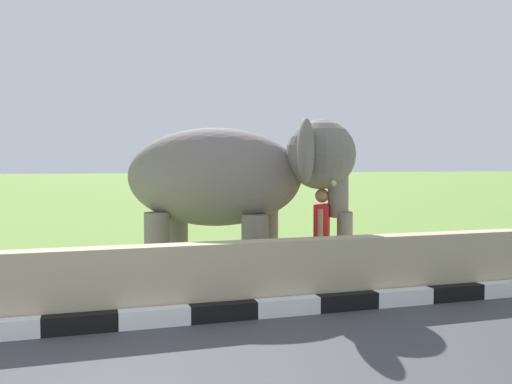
# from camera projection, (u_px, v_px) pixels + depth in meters

# --- Properties ---
(striped_curb) EXTENTS (16.20, 0.20, 0.24)m
(striped_curb) POSITION_uv_depth(u_px,v_px,m) (41.00, 327.00, 6.69)
(striped_curb) COLOR white
(striped_curb) RESTS_ON ground_plane
(barrier_parapet) EXTENTS (28.00, 0.36, 1.00)m
(barrier_parapet) POSITION_uv_depth(u_px,v_px,m) (225.00, 279.00, 7.65)
(barrier_parapet) COLOR tan
(barrier_parapet) RESTS_ON ground_plane
(elephant) EXTENTS (3.95, 3.45, 2.80)m
(elephant) POSITION_uv_depth(u_px,v_px,m) (233.00, 179.00, 9.60)
(elephant) COLOR slate
(elephant) RESTS_ON ground_plane
(person_handler) EXTENTS (0.40, 0.59, 1.66)m
(person_handler) POSITION_uv_depth(u_px,v_px,m) (322.00, 233.00, 9.29)
(person_handler) COLOR navy
(person_handler) RESTS_ON ground_plane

